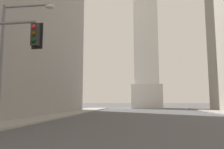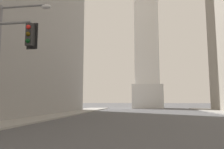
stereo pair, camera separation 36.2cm
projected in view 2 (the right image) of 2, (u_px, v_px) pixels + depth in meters
name	position (u px, v px, depth m)	size (l,w,h in m)	color
sidewalk_left	(28.00, 119.00, 21.92)	(5.00, 69.09, 0.15)	gray
street_lamp	(7.00, 51.00, 13.79)	(3.52, 0.36, 8.05)	slate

